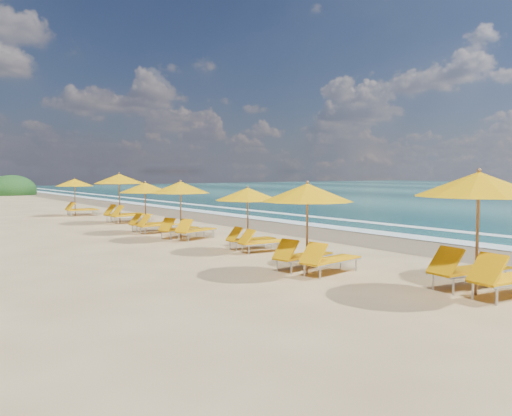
% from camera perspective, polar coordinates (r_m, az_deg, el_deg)
% --- Properties ---
extents(ground, '(160.00, 160.00, 0.00)m').
position_cam_1_polar(ground, '(18.67, 0.00, -3.68)').
color(ground, '#D0B47A').
rests_on(ground, ground).
extents(wet_sand, '(4.00, 160.00, 0.01)m').
position_cam_1_polar(wet_sand, '(21.27, 8.73, -2.77)').
color(wet_sand, '#826B4D').
rests_on(wet_sand, ground).
extents(surf_foam, '(4.00, 160.00, 0.01)m').
position_cam_1_polar(surf_foam, '(23.24, 13.45, -2.20)').
color(surf_foam, white).
rests_on(surf_foam, ground).
extents(station_1, '(2.96, 2.80, 2.56)m').
position_cam_1_polar(station_1, '(11.54, 23.52, -1.60)').
color(station_1, olive).
rests_on(station_1, ground).
extents(station_2, '(2.68, 2.54, 2.27)m').
position_cam_1_polar(station_2, '(12.90, 6.07, -1.47)').
color(station_2, olive).
rests_on(station_2, ground).
extents(station_3, '(2.34, 2.20, 2.05)m').
position_cam_1_polar(station_3, '(16.36, -0.42, -0.72)').
color(station_3, olive).
rests_on(station_3, ground).
extents(station_4, '(2.79, 2.74, 2.19)m').
position_cam_1_polar(station_4, '(19.40, -7.85, 0.22)').
color(station_4, olive).
rests_on(station_4, ground).
extents(station_5, '(2.26, 2.08, 2.10)m').
position_cam_1_polar(station_5, '(21.76, -11.52, 0.45)').
color(station_5, olive).
rests_on(station_5, ground).
extents(station_6, '(2.64, 2.43, 2.44)m').
position_cam_1_polar(station_6, '(26.23, -14.21, 1.42)').
color(station_6, olive).
rests_on(station_6, ground).
extents(station_7, '(2.51, 2.38, 2.13)m').
position_cam_1_polar(station_7, '(31.24, -18.76, 1.41)').
color(station_7, olive).
rests_on(station_7, ground).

